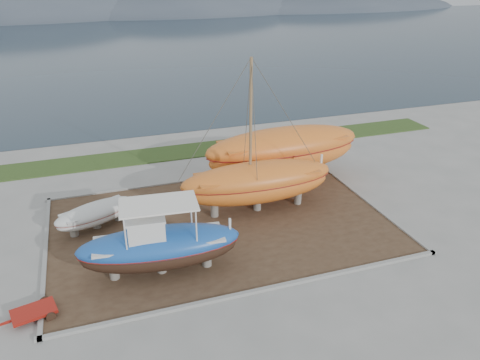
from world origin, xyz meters
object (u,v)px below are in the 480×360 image
object	(u,v)px
orange_sailboat	(258,138)
red_trailer	(34,314)
orange_bare_hull	(283,155)
white_dinghy	(96,216)
blue_caique	(159,239)

from	to	relation	value
orange_sailboat	red_trailer	bearing A→B (deg)	-153.56
orange_sailboat	orange_bare_hull	bearing A→B (deg)	48.71
white_dinghy	orange_bare_hull	distance (m)	12.32
orange_sailboat	blue_caique	bearing A→B (deg)	-145.17
blue_caique	white_dinghy	xyz separation A→B (m)	(-2.62, 5.17, -1.11)
white_dinghy	orange_bare_hull	xyz separation A→B (m)	(12.03, 2.43, 1.07)
white_dinghy	red_trailer	xyz separation A→B (m)	(-2.84, -6.53, -0.55)
white_dinghy	orange_sailboat	world-z (taller)	orange_sailboat
red_trailer	orange_sailboat	bearing A→B (deg)	11.55
white_dinghy	red_trailer	bearing A→B (deg)	-136.84
orange_bare_hull	red_trailer	size ratio (longest dim) A/B	4.15
blue_caique	orange_bare_hull	xyz separation A→B (m)	(9.41, 7.60, -0.04)
blue_caique	red_trailer	world-z (taller)	blue_caique
orange_sailboat	red_trailer	distance (m)	13.75
white_dinghy	red_trailer	size ratio (longest dim) A/B	1.75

